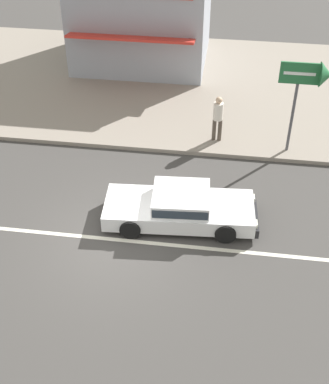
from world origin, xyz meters
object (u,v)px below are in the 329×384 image
sedan_white_0 (180,207)px  shopfront_corner_warung (142,11)px  arrow_signboard (318,78)px  pedestrian_near_clock (218,115)px

sedan_white_0 → shopfront_corner_warung: size_ratio=0.79×
arrow_signboard → pedestrian_near_clock: (-3.05, 0.33, -1.77)m
pedestrian_near_clock → arrow_signboard: bearing=-6.1°
arrow_signboard → shopfront_corner_warung: bearing=135.2°
sedan_white_0 → pedestrian_near_clock: 4.45m
shopfront_corner_warung → arrow_signboard: bearing=-44.8°
sedan_white_0 → arrow_signboard: arrow_signboard is taller
sedan_white_0 → pedestrian_near_clock: size_ratio=2.67×
arrow_signboard → pedestrian_near_clock: bearing=173.9°
arrow_signboard → sedan_white_0: bearing=-133.8°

